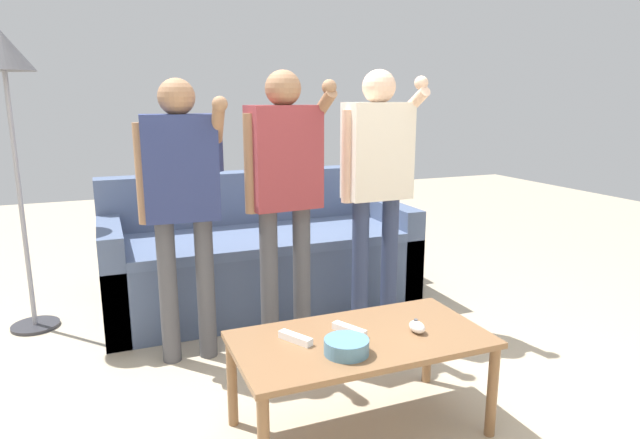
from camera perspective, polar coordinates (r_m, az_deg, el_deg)
ground_plane at (r=2.72m, az=-0.11°, el=-18.17°), size 12.00×12.00×0.00m
couch at (r=3.78m, az=-6.31°, el=-4.01°), size 2.05×0.87×0.88m
coffee_table at (r=2.32m, az=4.29°, el=-13.30°), size 1.05×0.55×0.43m
snack_bowl at (r=2.15m, az=2.80°, el=-13.16°), size 0.17×0.17×0.06m
game_remote_nunchuk at (r=2.36m, az=10.14°, el=-11.02°), size 0.06×0.09×0.05m
floor_lamp at (r=3.62m, az=-30.14°, el=12.99°), size 0.33×0.33×1.76m
player_left at (r=2.87m, az=-14.30°, el=3.11°), size 0.44×0.35×1.49m
player_center at (r=2.96m, az=-3.74°, el=4.34°), size 0.47×0.30×1.54m
player_right at (r=3.22m, az=6.02°, el=5.13°), size 0.46×0.30×1.55m
game_remote_wand_near at (r=2.32m, az=3.09°, el=-11.46°), size 0.10×0.16×0.03m
game_remote_wand_far at (r=2.25m, az=-2.59°, el=-12.32°), size 0.11×0.15×0.03m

